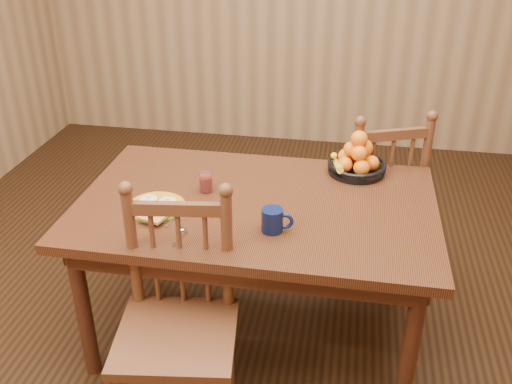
% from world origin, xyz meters
% --- Properties ---
extents(room, '(4.52, 5.02, 2.72)m').
position_xyz_m(room, '(0.00, 0.00, 1.35)').
color(room, black).
rests_on(room, ground).
extents(dining_table, '(1.60, 1.00, 0.75)m').
position_xyz_m(dining_table, '(0.00, 0.00, 0.67)').
color(dining_table, black).
rests_on(dining_table, ground).
extents(chair_far, '(0.58, 0.57, 1.00)m').
position_xyz_m(chair_far, '(0.55, 0.63, 0.49)').
color(chair_far, '#462815').
rests_on(chair_far, ground).
extents(chair_near, '(0.51, 0.49, 1.01)m').
position_xyz_m(chair_near, '(-0.21, -0.57, 0.49)').
color(chair_near, '#462815').
rests_on(chair_near, ground).
extents(breakfast_plate, '(0.26, 0.30, 0.04)m').
position_xyz_m(breakfast_plate, '(-0.42, -0.14, 0.76)').
color(breakfast_plate, '#59601E').
rests_on(breakfast_plate, dining_table).
extents(fork, '(0.04, 0.18, 0.00)m').
position_xyz_m(fork, '(-0.32, -0.18, 0.75)').
color(fork, silver).
rests_on(fork, dining_table).
extents(spoon, '(0.05, 0.16, 0.01)m').
position_xyz_m(spoon, '(-0.26, -0.31, 0.75)').
color(spoon, silver).
rests_on(spoon, dining_table).
extents(coffee_mug, '(0.13, 0.09, 0.10)m').
position_xyz_m(coffee_mug, '(0.11, -0.23, 0.80)').
color(coffee_mug, '#0A1439').
rests_on(coffee_mug, dining_table).
extents(juice_glass, '(0.06, 0.06, 0.09)m').
position_xyz_m(juice_glass, '(-0.24, 0.06, 0.79)').
color(juice_glass, silver).
rests_on(juice_glass, dining_table).
extents(fruit_bowl, '(0.29, 0.29, 0.22)m').
position_xyz_m(fruit_bowl, '(0.43, 0.38, 0.81)').
color(fruit_bowl, black).
rests_on(fruit_bowl, dining_table).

